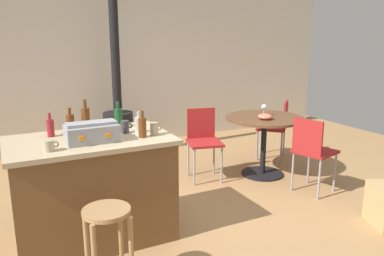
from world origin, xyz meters
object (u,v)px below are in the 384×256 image
object	(u,v)px
cup_0	(49,146)
serving_bowl	(265,117)
folding_chair_near	(312,149)
wine_glass	(264,107)
cup_2	(108,127)
bottle_4	(70,123)
cup_3	(154,129)
dining_table	(264,131)
cup_1	(125,127)
kitchen_island	(93,189)
wooden_stool	(108,232)
bottle_0	(50,127)
folding_chair_left	(203,138)
bottle_2	(118,117)
bottle_5	(86,119)
bottle_1	(142,127)
bottle_3	(139,124)
wood_stove	(118,119)
folding_chair_far	(277,125)
toolbox	(92,132)

from	to	relation	value
cup_0	serving_bowl	world-z (taller)	cup_0
folding_chair_near	wine_glass	world-z (taller)	wine_glass
folding_chair_near	cup_2	bearing A→B (deg)	174.80
bottle_4	cup_3	bearing A→B (deg)	-32.23
dining_table	wine_glass	distance (m)	0.30
cup_1	kitchen_island	bearing A→B (deg)	-172.38
wooden_stool	cup_2	xyz separation A→B (m)	(0.27, 0.91, 0.52)
kitchen_island	bottle_0	xyz separation A→B (m)	(-0.28, 0.20, 0.54)
folding_chair_left	wine_glass	size ratio (longest dim) A/B	6.11
folding_chair_left	bottle_0	world-z (taller)	bottle_0
folding_chair_near	cup_1	distance (m)	2.17
folding_chair_near	bottle_0	bearing A→B (deg)	173.76
bottle_2	cup_2	xyz separation A→B (m)	(-0.15, -0.17, -0.04)
bottle_0	bottle_5	distance (m)	0.32
cup_0	wine_glass	xyz separation A→B (m)	(2.72, 0.96, -0.10)
bottle_1	bottle_3	distance (m)	0.18
folding_chair_near	bottle_5	world-z (taller)	bottle_5
wood_stove	cup_3	bearing A→B (deg)	-98.56
folding_chair_near	cup_3	distance (m)	1.96
folding_chair_near	bottle_0	world-z (taller)	bottle_0
bottle_5	serving_bowl	xyz separation A→B (m)	(2.21, 0.25, -0.24)
bottle_1	wine_glass	world-z (taller)	bottle_1
dining_table	cup_1	bearing A→B (deg)	-163.54
bottle_5	cup_3	distance (m)	0.65
folding_chair_far	cup_0	size ratio (longest dim) A/B	7.27
bottle_5	folding_chair_near	bearing A→B (deg)	-8.55
folding_chair_left	bottle_4	size ratio (longest dim) A/B	3.87
dining_table	bottle_1	size ratio (longest dim) A/B	4.20
wooden_stool	folding_chair_far	size ratio (longest dim) A/B	0.73
wooden_stool	folding_chair_far	xyz separation A→B (m)	(2.98, 1.90, 0.04)
folding_chair_left	cup_1	bearing A→B (deg)	-146.02
folding_chair_near	bottle_1	bearing A→B (deg)	-177.74
wine_glass	cup_0	bearing A→B (deg)	-160.50
bottle_2	serving_bowl	size ratio (longest dim) A/B	1.36
serving_bowl	dining_table	bearing A→B (deg)	54.87
folding_chair_far	bottle_4	bearing A→B (deg)	-164.45
folding_chair_far	cup_1	world-z (taller)	cup_1
folding_chair_far	wine_glass	distance (m)	0.75
cup_3	bottle_0	bearing A→B (deg)	157.21
folding_chair_near	folding_chair_left	size ratio (longest dim) A/B	1.00
folding_chair_far	bottle_0	xyz separation A→B (m)	(-3.18, -0.90, 0.50)
kitchen_island	toolbox	distance (m)	0.55
folding_chair_near	folding_chair_far	size ratio (longest dim) A/B	1.03
bottle_4	toolbox	bearing A→B (deg)	-74.91
kitchen_island	bottle_1	bearing A→B (deg)	-22.78
bottle_1	bottle_5	distance (m)	0.58
wooden_stool	cup_1	xyz separation A→B (m)	(0.41, 0.84, 0.52)
folding_chair_left	bottle_3	size ratio (longest dim) A/B	4.65
dining_table	folding_chair_near	size ratio (longest dim) A/B	1.11
folding_chair_near	bottle_5	size ratio (longest dim) A/B	3.03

